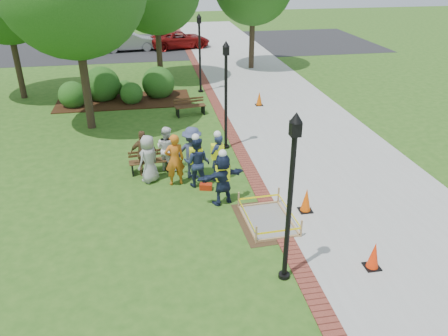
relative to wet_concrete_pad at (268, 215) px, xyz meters
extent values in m
plane|color=#285116|center=(-1.51, 0.55, -0.23)|extent=(100.00, 100.00, 0.00)
cube|color=#9E9E99|center=(3.49, 10.55, -0.22)|extent=(6.00, 60.00, 0.02)
cube|color=maroon|center=(0.24, 10.55, -0.22)|extent=(0.50, 60.00, 0.03)
cube|color=#381E0F|center=(-4.51, 12.55, -0.21)|extent=(7.00, 3.00, 0.05)
cube|color=black|center=(-1.51, 27.55, -0.23)|extent=(36.00, 12.00, 0.01)
cube|color=#47331E|center=(0.00, 0.00, -0.23)|extent=(1.81, 2.38, 0.01)
cube|color=gray|center=(0.00, 0.00, -0.21)|extent=(1.29, 1.86, 0.04)
cube|color=tan|center=(0.00, 0.00, -0.19)|extent=(1.41, 1.98, 0.08)
cube|color=tan|center=(0.00, 0.00, 0.04)|extent=(1.44, 2.01, 0.55)
cube|color=yellow|center=(0.00, 0.00, 0.07)|extent=(1.39, 1.96, 0.06)
cube|color=#4E391B|center=(-3.35, 3.89, 0.20)|extent=(1.45, 0.54, 0.04)
cube|color=#4E391B|center=(-3.37, 4.12, 0.42)|extent=(1.42, 0.17, 0.23)
cube|color=black|center=(-3.35, 3.89, -0.03)|extent=(1.33, 0.59, 0.42)
cube|color=#4D361A|center=(-1.25, 9.75, 0.22)|extent=(1.54, 0.68, 0.04)
cube|color=#4D361A|center=(-1.29, 9.98, 0.45)|extent=(1.47, 0.29, 0.24)
cube|color=black|center=(-1.25, 9.75, -0.02)|extent=(1.41, 0.72, 0.44)
cube|color=black|center=(2.03, -2.50, -0.21)|extent=(0.39, 0.39, 0.05)
cone|color=#FF3208|center=(2.03, -2.50, 0.17)|extent=(0.31, 0.31, 0.72)
cube|color=black|center=(1.28, 0.35, -0.21)|extent=(0.40, 0.40, 0.05)
cone|color=#E85207|center=(1.28, 0.35, 0.19)|extent=(0.32, 0.32, 0.74)
cube|color=black|center=(2.41, 10.58, -0.21)|extent=(0.38, 0.38, 0.05)
cone|color=#E15A07|center=(2.41, 10.58, 0.16)|extent=(0.30, 0.30, 0.70)
cube|color=#A4230C|center=(-1.53, 2.26, -0.13)|extent=(0.46, 0.33, 0.21)
cylinder|color=black|center=(-0.26, -2.45, 1.67)|extent=(0.12, 0.12, 3.80)
cube|color=black|center=(-0.26, -2.45, 3.67)|extent=(0.22, 0.22, 0.32)
cone|color=black|center=(-0.26, -2.45, 3.92)|extent=(0.28, 0.28, 0.22)
cylinder|color=black|center=(-0.26, -2.45, -0.18)|extent=(0.28, 0.28, 0.10)
cylinder|color=black|center=(-0.26, 5.55, 1.67)|extent=(0.12, 0.12, 3.80)
cube|color=black|center=(-0.26, 5.55, 3.67)|extent=(0.22, 0.22, 0.32)
cone|color=black|center=(-0.26, 5.55, 3.92)|extent=(0.28, 0.28, 0.22)
cylinder|color=black|center=(-0.26, 5.55, -0.18)|extent=(0.28, 0.28, 0.10)
cylinder|color=black|center=(-0.26, 13.55, 1.67)|extent=(0.12, 0.12, 3.80)
cube|color=black|center=(-0.26, 13.55, 3.67)|extent=(0.22, 0.22, 0.32)
cone|color=black|center=(-0.26, 13.55, 3.92)|extent=(0.28, 0.28, 0.22)
cylinder|color=black|center=(-0.26, 13.55, -0.18)|extent=(0.28, 0.28, 0.10)
cylinder|color=#3D2D1E|center=(-5.84, 8.87, 2.26)|extent=(0.36, 0.36, 4.99)
cylinder|color=#3D2D1E|center=(-2.37, 16.30, 1.98)|extent=(0.33, 0.33, 4.42)
cylinder|color=#3D2D1E|center=(3.87, 18.59, 1.97)|extent=(0.35, 0.35, 4.41)
cylinder|color=#3D2D1E|center=(-9.88, 14.14, 2.10)|extent=(0.32, 0.32, 4.67)
sphere|color=#1B4915|center=(-7.02, 12.12, -0.23)|extent=(1.41, 1.41, 1.41)
sphere|color=#1B4915|center=(-5.60, 13.08, -0.23)|extent=(1.91, 1.91, 1.91)
sphere|color=#1B4915|center=(-4.07, 12.19, -0.23)|extent=(1.18, 1.18, 1.18)
sphere|color=#1B4915|center=(-2.62, 13.09, -0.23)|extent=(1.76, 1.76, 1.76)
sphere|color=#1B4915|center=(-4.46, 13.64, -0.23)|extent=(0.90, 0.90, 0.90)
imported|color=#989898|center=(-3.36, 3.20, 0.61)|extent=(0.63, 0.62, 1.69)
imported|color=#C66017|center=(-2.50, 2.82, 0.68)|extent=(0.63, 0.45, 1.83)
imported|color=white|center=(-2.70, 4.00, 0.59)|extent=(0.63, 0.60, 1.65)
imported|color=brown|center=(-3.51, 3.71, 0.60)|extent=(0.54, 0.35, 1.67)
imported|color=#3A4366|center=(-1.86, 3.21, 0.71)|extent=(0.71, 0.64, 1.88)
imported|color=#1C1E4A|center=(-1.13, 1.30, 0.61)|extent=(0.62, 0.49, 1.70)
cube|color=#D4E413|center=(-1.13, 1.30, 0.86)|extent=(0.42, 0.26, 0.52)
sphere|color=white|center=(-1.13, 1.30, 1.49)|extent=(0.25, 0.25, 0.25)
imported|color=#181F40|center=(-1.03, 2.89, 0.60)|extent=(0.63, 0.61, 1.67)
cube|color=#D4E413|center=(-1.03, 2.89, 0.84)|extent=(0.42, 0.26, 0.52)
sphere|color=white|center=(-1.03, 2.89, 1.46)|extent=(0.25, 0.25, 0.25)
imported|color=#17283D|center=(-1.80, 2.60, 0.64)|extent=(0.62, 0.47, 1.74)
cube|color=#D4E413|center=(-1.80, 2.60, 0.88)|extent=(0.42, 0.26, 0.52)
sphere|color=white|center=(-1.80, 2.60, 1.53)|extent=(0.25, 0.25, 0.25)
imported|color=black|center=(-8.23, 25.64, -0.23)|extent=(2.22, 4.51, 1.43)
imported|color=#939397|center=(-4.38, 25.90, -0.23)|extent=(2.71, 5.14, 1.61)
imported|color=maroon|center=(-0.34, 26.28, -0.23)|extent=(2.91, 4.88, 1.49)
camera|label=1|loc=(-3.18, -10.46, 6.94)|focal=35.00mm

